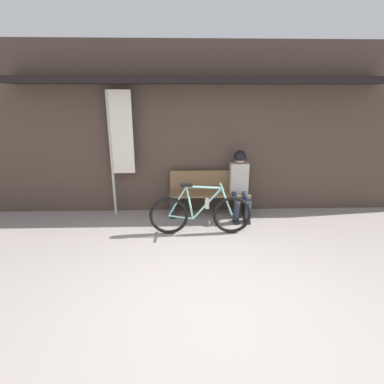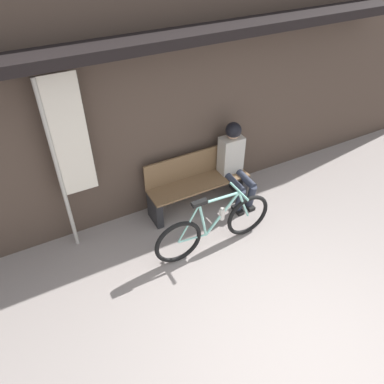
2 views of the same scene
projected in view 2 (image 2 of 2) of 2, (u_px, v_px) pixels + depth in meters
ground_plane at (306, 363)px, 3.82m from camera, size 24.00×24.00×0.00m
storefront_wall at (171, 99)px, 4.88m from camera, size 12.00×0.56×3.20m
park_bench_near at (197, 183)px, 5.54m from camera, size 1.53×0.42×0.85m
bicycle at (215, 227)px, 4.88m from camera, size 1.71×0.40×0.88m
person_seated at (234, 159)px, 5.46m from camera, size 0.34×0.65×1.27m
banner_pole at (67, 150)px, 4.29m from camera, size 0.45×0.05×2.34m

